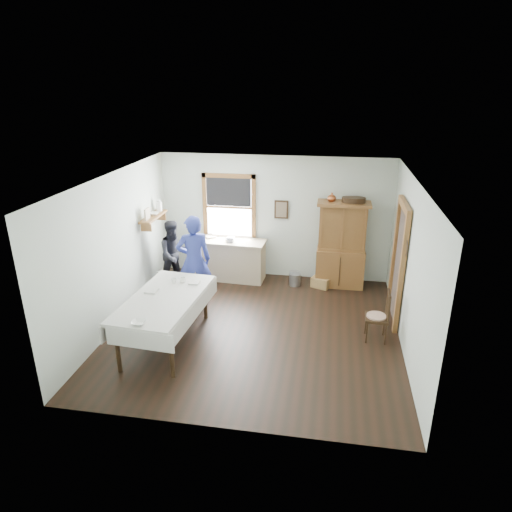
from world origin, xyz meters
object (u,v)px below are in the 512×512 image
object	(u,v)px
dining_table	(166,320)
china_hutch	(341,245)
work_counter	(230,260)
woman_blue	(194,264)
pail	(295,279)
wicker_basket	(321,282)
figure_dark	(175,257)
spindle_chair	(377,316)

from	to	relation	value
dining_table	china_hutch	bearing A→B (deg)	44.59
work_counter	woman_blue	size ratio (longest dim) A/B	0.94
work_counter	pail	xyz separation A→B (m)	(1.46, -0.12, -0.31)
dining_table	wicker_basket	bearing A→B (deg)	46.86
china_hutch	figure_dark	xyz separation A→B (m)	(-3.45, -0.63, -0.24)
pail	figure_dark	distance (m)	2.61
spindle_chair	pail	size ratio (longest dim) A/B	3.35
china_hutch	dining_table	world-z (taller)	china_hutch
china_hutch	pail	xyz separation A→B (m)	(-0.94, -0.16, -0.79)
pail	woman_blue	xyz separation A→B (m)	(-1.87, -1.17, 0.70)
work_counter	figure_dark	world-z (taller)	figure_dark
work_counter	wicker_basket	xyz separation A→B (m)	(2.02, -0.13, -0.34)
pail	spindle_chair	bearing A→B (deg)	-51.86
dining_table	wicker_basket	size ratio (longest dim) A/B	5.63
work_counter	pail	world-z (taller)	work_counter
dining_table	wicker_basket	distance (m)	3.65
work_counter	dining_table	size ratio (longest dim) A/B	0.74
work_counter	spindle_chair	size ratio (longest dim) A/B	1.74
wicker_basket	figure_dark	distance (m)	3.16
figure_dark	spindle_chair	bearing A→B (deg)	-60.33
wicker_basket	woman_blue	xyz separation A→B (m)	(-2.43, -1.16, 0.73)
china_hutch	wicker_basket	bearing A→B (deg)	-156.35
china_hutch	figure_dark	bearing A→B (deg)	-169.96
china_hutch	figure_dark	distance (m)	3.51
spindle_chair	woman_blue	size ratio (longest dim) A/B	0.54
spindle_chair	wicker_basket	size ratio (longest dim) A/B	2.41
china_hutch	spindle_chair	bearing A→B (deg)	-74.35
spindle_chair	woman_blue	world-z (taller)	woman_blue
china_hutch	wicker_basket	world-z (taller)	china_hutch
woman_blue	wicker_basket	bearing A→B (deg)	-176.50
china_hutch	dining_table	size ratio (longest dim) A/B	0.87
spindle_chair	china_hutch	bearing A→B (deg)	108.26
work_counter	china_hutch	distance (m)	2.45
work_counter	wicker_basket	size ratio (longest dim) A/B	4.19
pail	woman_blue	distance (m)	2.31
figure_dark	pail	bearing A→B (deg)	-29.35
work_counter	pail	distance (m)	1.50
dining_table	spindle_chair	bearing A→B (deg)	11.19
pail	woman_blue	world-z (taller)	woman_blue
china_hutch	pail	size ratio (longest dim) A/B	6.85
dining_table	woman_blue	world-z (taller)	woman_blue
dining_table	pail	world-z (taller)	dining_table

